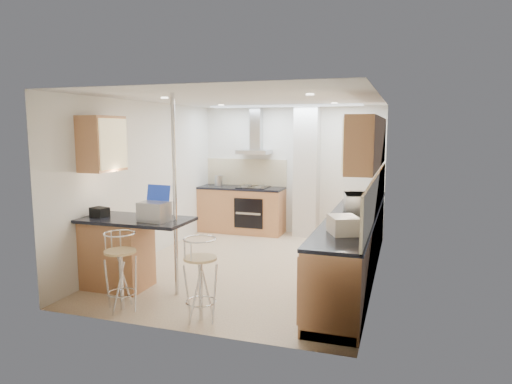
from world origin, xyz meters
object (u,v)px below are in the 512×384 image
(laptop, at_px, (154,212))
(bread_bin, at_px, (344,225))
(bar_stool_end, at_px, (201,279))
(microwave, at_px, (358,204))
(bar_stool_near, at_px, (121,271))

(laptop, relative_size, bread_bin, 0.93)
(bar_stool_end, distance_m, bread_bin, 1.68)
(microwave, bearing_deg, bar_stool_end, 129.24)
(microwave, xyz_separation_m, laptop, (-2.34, -1.34, -0.00))
(bread_bin, bearing_deg, bar_stool_near, 171.79)
(laptop, height_order, bar_stool_near, laptop)
(bar_stool_end, relative_size, bread_bin, 2.48)
(microwave, distance_m, bar_stool_near, 3.16)
(microwave, height_order, bread_bin, microwave)
(laptop, bearing_deg, microwave, 34.70)
(bar_stool_near, relative_size, bar_stool_end, 1.00)
(bar_stool_near, height_order, bread_bin, bread_bin)
(laptop, relative_size, bar_stool_end, 0.38)
(laptop, distance_m, bar_stool_end, 1.19)
(microwave, xyz_separation_m, bread_bin, (-0.04, -1.21, -0.04))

